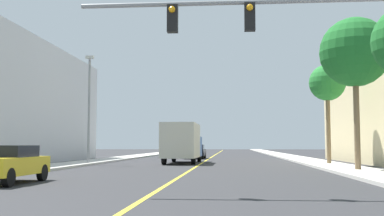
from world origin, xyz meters
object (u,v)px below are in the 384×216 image
traffic_signal_mast (307,38)px  car_green (175,150)px  palm_far (327,84)px  car_yellow (7,163)px  delivery_truck (182,142)px  car_black (195,151)px  palm_mid (355,53)px  street_lamp (89,103)px

traffic_signal_mast → car_green: (-8.78, 40.10, -3.80)m
traffic_signal_mast → palm_far: palm_far is taller
palm_far → car_yellow: bearing=-132.4°
car_yellow → delivery_truck: 19.44m
palm_far → car_black: bearing=125.5°
palm_mid → delivery_truck: bearing=133.5°
palm_mid → car_yellow: 17.59m
car_black → delivery_truck: 11.53m
street_lamp → car_green: street_lamp is taller
traffic_signal_mast → street_lamp: (-12.23, 18.42, -0.19)m
street_lamp → delivery_truck: size_ratio=0.97×
traffic_signal_mast → car_black: 33.89m
traffic_signal_mast → delivery_truck: size_ratio=1.28×
palm_far → delivery_truck: palm_far is taller
palm_mid → car_black: 24.96m
car_green → palm_mid: bearing=-65.0°
traffic_signal_mast → palm_mid: 11.86m
car_black → palm_far: bearing=-54.0°
palm_mid → car_green: 32.34m
street_lamp → delivery_truck: 7.57m
palm_far → car_yellow: size_ratio=1.73×
palm_mid → palm_far: (0.15, 7.88, -0.61)m
street_lamp → car_black: 16.45m
street_lamp → car_yellow: street_lamp is taller
traffic_signal_mast → car_black: traffic_signal_mast is taller
palm_mid → traffic_signal_mast: bearing=-110.9°
traffic_signal_mast → car_yellow: traffic_signal_mast is taller
car_green → palm_far: bearing=-57.3°
traffic_signal_mast → delivery_truck: traffic_signal_mast is taller
palm_mid → car_green: (-12.97, 29.13, -5.43)m
palm_far → palm_mid: bearing=-91.1°
traffic_signal_mast → car_green: size_ratio=2.32×
car_black → street_lamp: bearing=-112.8°
delivery_truck → palm_mid: bearing=-45.9°
palm_far → car_green: palm_far is taller
palm_mid → car_yellow: (-14.57, -8.23, -5.45)m
palm_mid → palm_far: size_ratio=1.17×
traffic_signal_mast → palm_far: 19.37m
car_black → delivery_truck: delivery_truck is taller
street_lamp → palm_mid: (16.42, -7.45, 1.83)m
palm_mid → delivery_truck: size_ratio=1.01×
car_black → car_green: size_ratio=1.02×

